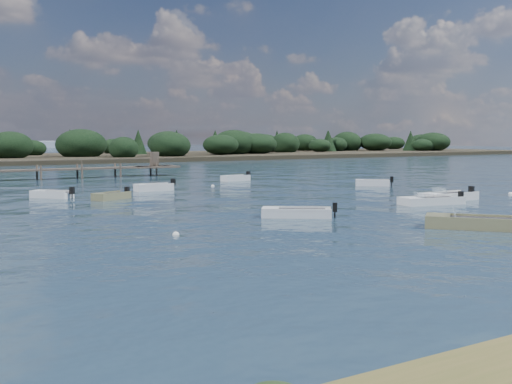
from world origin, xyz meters
TOP-DOWN VIEW (x-y plane):
  - ground at (0.00, 60.00)m, footprint 400.00×400.00m
  - dinghy_extra_b at (14.72, 23.28)m, footprint 3.13×2.95m
  - tender_far_grey_b at (7.42, 35.48)m, footprint 3.44×1.69m
  - dinghy_mid_grey at (-4.25, 8.78)m, footprint 3.99×3.50m
  - dinghy_mid_white_a at (7.23, 9.39)m, footprint 4.74×2.48m
  - tender_far_white at (-4.21, 29.05)m, footprint 3.51×1.32m
  - dinghy_near_olive at (0.71, 0.47)m, footprint 4.50×4.89m
  - dinghy_extra_a at (-9.65, 23.98)m, footprint 3.18×2.33m
  - tender_far_grey at (-12.97, 27.39)m, footprint 2.88×3.10m
  - dinghy_mid_white_b at (10.28, 10.60)m, footprint 4.91×1.83m
  - buoy_c at (-12.76, 6.47)m, footprint 0.32×0.32m
  - buoy_d at (18.30, 11.42)m, footprint 0.32×0.32m
  - buoy_e at (2.16, 30.57)m, footprint 0.32×0.32m
  - buoy_extra_a at (-9.16, 27.95)m, footprint 0.32×0.32m
  - far_headland at (25.00, 100.00)m, footprint 190.00×40.00m

SIDE VIEW (x-z plane):
  - ground at x=0.00m, z-range 0.00..0.00m
  - buoy_c at x=-12.76m, z-range -0.16..0.16m
  - buoy_d at x=18.30m, z-range -0.16..0.16m
  - buoy_e at x=2.16m, z-range -0.16..0.16m
  - buoy_extra_a at x=-9.16m, z-range -0.16..0.16m
  - dinghy_mid_white_a at x=7.23m, z-range -0.40..0.68m
  - dinghy_extra_a at x=-9.65m, z-range -0.37..0.66m
  - dinghy_mid_grey at x=-4.25m, z-range -0.39..0.68m
  - tender_far_grey at x=-12.97m, z-range -0.39..0.70m
  - dinghy_extra_b at x=14.72m, z-range -0.41..0.72m
  - dinghy_mid_white_b at x=10.28m, z-range -0.45..0.77m
  - tender_far_grey_b at x=7.42m, z-range -0.41..0.74m
  - dinghy_near_olive at x=0.71m, z-range -0.47..0.81m
  - tender_far_white at x=-4.21m, z-range -0.43..0.77m
  - far_headland at x=25.00m, z-range -0.94..4.86m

